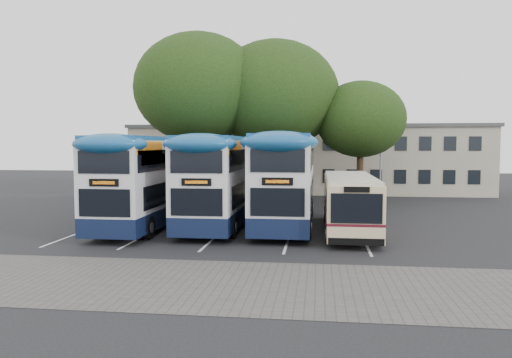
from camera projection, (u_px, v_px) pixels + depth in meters
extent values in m
plane|color=black|center=(290.00, 252.00, 20.57)|extent=(120.00, 120.00, 0.00)
cube|color=#595654|center=(219.00, 284.00, 15.87)|extent=(40.00, 6.00, 0.01)
cube|color=silver|center=(96.00, 227.00, 26.85)|extent=(0.12, 11.00, 0.01)
cube|color=silver|center=(159.00, 228.00, 26.42)|extent=(0.12, 11.00, 0.01)
cube|color=silver|center=(224.00, 229.00, 25.98)|extent=(0.12, 11.00, 0.01)
cube|color=silver|center=(291.00, 231.00, 25.55)|extent=(0.12, 11.00, 0.01)
cube|color=silver|center=(360.00, 232.00, 25.11)|extent=(0.12, 11.00, 0.01)
cube|color=#A59D85|center=(307.00, 160.00, 47.08)|extent=(32.00, 8.00, 6.00)
cube|color=#4C4C4F|center=(307.00, 127.00, 46.87)|extent=(32.40, 8.40, 0.30)
cube|color=black|center=(305.00, 176.00, 43.19)|extent=(30.00, 0.06, 1.20)
cube|color=black|center=(306.00, 144.00, 43.00)|extent=(30.00, 0.06, 1.20)
cylinder|color=gray|center=(381.00, 143.00, 39.30)|extent=(0.14, 0.14, 9.00)
cube|color=gray|center=(382.00, 86.00, 38.99)|extent=(0.12, 0.80, 0.12)
cube|color=gray|center=(383.00, 86.00, 38.60)|extent=(0.25, 0.50, 0.12)
cylinder|color=black|center=(199.00, 161.00, 37.21)|extent=(0.50, 0.50, 6.32)
ellipsoid|color=black|center=(198.00, 88.00, 36.83)|extent=(9.53, 9.53, 8.10)
cylinder|color=black|center=(275.00, 163.00, 37.86)|extent=(0.50, 0.50, 6.00)
ellipsoid|color=black|center=(275.00, 95.00, 37.50)|extent=(9.63, 9.63, 8.18)
cylinder|color=black|center=(360.00, 173.00, 37.06)|extent=(0.50, 0.50, 4.63)
ellipsoid|color=black|center=(361.00, 119.00, 36.78)|extent=(6.63, 6.63, 5.63)
cube|color=#0E1836|center=(150.00, 212.00, 27.24)|extent=(2.74, 11.52, 0.88)
cube|color=silver|center=(149.00, 173.00, 27.10)|extent=(2.74, 11.52, 3.40)
cube|color=#17528B|center=(149.00, 140.00, 26.97)|extent=(2.69, 11.29, 0.33)
cube|color=black|center=(152.00, 189.00, 27.49)|extent=(2.78, 10.21, 1.10)
cube|color=black|center=(149.00, 158.00, 27.04)|extent=(2.78, 10.87, 0.99)
cube|color=orange|center=(150.00, 148.00, 23.08)|extent=(0.02, 3.51, 0.60)
cube|color=black|center=(104.00, 183.00, 21.37)|extent=(1.32, 0.06, 0.33)
cylinder|color=black|center=(149.00, 207.00, 30.73)|extent=(0.33, 1.10, 1.10)
cylinder|color=black|center=(188.00, 208.00, 30.42)|extent=(0.33, 1.10, 1.10)
cylinder|color=black|center=(98.00, 226.00, 23.67)|extent=(0.33, 1.10, 1.10)
cylinder|color=black|center=(148.00, 227.00, 23.36)|extent=(0.33, 1.10, 1.10)
cube|color=red|center=(181.00, 158.00, 28.23)|extent=(0.02, 4.39, 0.93)
cube|color=#0E1836|center=(222.00, 211.00, 27.50)|extent=(2.75, 11.55, 0.88)
cube|color=silver|center=(222.00, 172.00, 27.35)|extent=(2.75, 11.55, 3.41)
cube|color=#17528B|center=(222.00, 140.00, 27.23)|extent=(2.69, 11.31, 0.33)
cube|color=black|center=(223.00, 189.00, 27.74)|extent=(2.79, 10.23, 1.10)
cube|color=black|center=(222.00, 158.00, 27.30)|extent=(2.79, 10.89, 0.99)
cube|color=orange|center=(235.00, 148.00, 23.33)|extent=(0.02, 3.52, 0.60)
cube|color=black|center=(196.00, 182.00, 21.62)|extent=(1.32, 0.06, 0.33)
cylinder|color=black|center=(213.00, 207.00, 30.99)|extent=(0.33, 1.10, 1.10)
cylinder|color=black|center=(252.00, 208.00, 30.68)|extent=(0.33, 1.10, 1.10)
cylinder|color=black|center=(182.00, 225.00, 23.92)|extent=(0.33, 1.10, 1.10)
cylinder|color=black|center=(233.00, 227.00, 23.61)|extent=(0.33, 1.10, 1.10)
cube|color=#0E1836|center=(286.00, 211.00, 27.30)|extent=(2.80, 11.75, 0.90)
cube|color=silver|center=(286.00, 171.00, 27.15)|extent=(2.80, 11.75, 3.47)
cube|color=#17528B|center=(286.00, 138.00, 27.03)|extent=(2.74, 11.51, 0.34)
cube|color=black|center=(287.00, 188.00, 27.55)|extent=(2.84, 10.40, 1.12)
cube|color=black|center=(286.00, 157.00, 27.10)|extent=(2.84, 11.08, 1.01)
cube|color=orange|center=(311.00, 146.00, 23.06)|extent=(0.02, 3.58, 0.62)
cube|color=black|center=(277.00, 181.00, 21.32)|extent=(1.34, 0.06, 0.34)
cylinder|color=black|center=(269.00, 207.00, 30.85)|extent=(0.34, 1.12, 1.12)
cylinder|color=black|center=(310.00, 208.00, 30.54)|extent=(0.34, 1.12, 1.12)
cylinder|color=black|center=(254.00, 226.00, 23.66)|extent=(0.34, 1.12, 1.12)
cylinder|color=black|center=(308.00, 227.00, 23.34)|extent=(0.34, 1.12, 1.12)
cube|color=beige|center=(349.00, 203.00, 25.19)|extent=(2.38, 9.53, 2.43)
cube|color=beige|center=(350.00, 178.00, 25.10)|extent=(2.29, 9.15, 0.19)
cube|color=black|center=(349.00, 194.00, 25.64)|extent=(2.42, 7.63, 0.86)
cube|color=#56111E|center=(349.00, 210.00, 25.22)|extent=(2.41, 9.55, 0.11)
cube|color=black|center=(357.00, 209.00, 20.43)|extent=(2.10, 0.06, 1.24)
cylinder|color=black|center=(329.00, 233.00, 22.19)|extent=(0.29, 0.95, 0.95)
cylinder|color=black|center=(378.00, 235.00, 21.92)|extent=(0.29, 0.95, 0.95)
cylinder|color=black|center=(327.00, 214.00, 28.23)|extent=(0.29, 0.95, 0.95)
cylinder|color=black|center=(365.00, 215.00, 27.96)|extent=(0.29, 0.95, 0.95)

